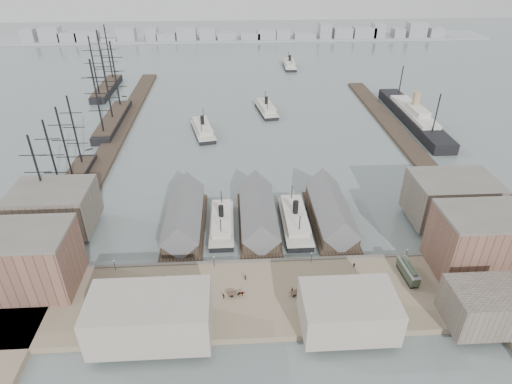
{
  "coord_description": "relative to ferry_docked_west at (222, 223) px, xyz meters",
  "views": [
    {
      "loc": [
        -8.12,
        -108.44,
        89.41
      ],
      "look_at": [
        0.0,
        30.0,
        6.0
      ],
      "focal_mm": 30.0,
      "sensor_mm": 36.0,
      "label": 1
    }
  ],
  "objects": [
    {
      "name": "seawall",
      "position": [
        13.0,
        -21.04,
        -1.17
      ],
      "size": [
        180.0,
        1.2,
        2.3
      ],
      "primitive_type": "cube",
      "color": "#59544C",
      "rests_on": "ground"
    },
    {
      "name": "street_bldg_center",
      "position": [
        33.0,
        -47.84,
        4.68
      ],
      "size": [
        24.0,
        16.0,
        10.0
      ],
      "primitive_type": "cube",
      "color": "gray",
      "rests_on": "quay"
    },
    {
      "name": "east_wharf",
      "position": [
        91.0,
        74.16,
        -1.52
      ],
      "size": [
        10.0,
        180.0,
        1.6
      ],
      "primitive_type": "cube",
      "color": "#2D231C",
      "rests_on": "ground"
    },
    {
      "name": "lamp_post_far_e",
      "position": [
        58.0,
        -22.84,
        2.39
      ],
      "size": [
        0.44,
        0.44,
        3.92
      ],
      "color": "black",
      "rests_on": "quay"
    },
    {
      "name": "horse_cart_left",
      "position": [
        -28.08,
        -33.11,
        0.51
      ],
      "size": [
        4.75,
        3.48,
        1.64
      ],
      "rotation": [
        0.0,
        0.0,
        1.07
      ],
      "color": "black",
      "rests_on": "quay"
    },
    {
      "name": "ferry_docked_west",
      "position": [
        0.0,
        0.0,
        0.0
      ],
      "size": [
        8.32,
        27.74,
        9.91
      ],
      "color": "black",
      "rests_on": "ground"
    },
    {
      "name": "pedestrian_2",
      "position": [
        -16.59,
        -28.05,
        0.49
      ],
      "size": [
        1.07,
        0.63,
        1.63
      ],
      "primitive_type": "imported",
      "rotation": [
        0.0,
        0.0,
        0.03
      ],
      "color": "black",
      "rests_on": "quay"
    },
    {
      "name": "warehouse_west_front",
      "position": [
        -57.0,
        -27.84,
        8.68
      ],
      "size": [
        32.0,
        18.0,
        18.0
      ],
      "primitive_type": "cube",
      "color": "brown",
      "rests_on": "west_land"
    },
    {
      "name": "ferry_open_mid",
      "position": [
        24.91,
        114.59,
        0.04
      ],
      "size": [
        12.69,
        29.16,
        10.07
      ],
      "rotation": [
        0.0,
        0.0,
        0.15
      ],
      "color": "black",
      "rests_on": "ground"
    },
    {
      "name": "sailing_ship_near",
      "position": [
        -61.85,
        28.02,
        0.16
      ],
      "size": [
        8.24,
        56.76,
        33.87
      ],
      "color": "black",
      "rests_on": "ground"
    },
    {
      "name": "street_bldg_west",
      "position": [
        -17.0,
        -47.84,
        5.68
      ],
      "size": [
        30.0,
        16.0,
        12.0
      ],
      "primitive_type": "cube",
      "color": "gray",
      "rests_on": "quay"
    },
    {
      "name": "sailing_ship_far",
      "position": [
        -77.91,
        160.31,
        0.5
      ],
      "size": [
        9.52,
        52.87,
        39.12
      ],
      "color": "black",
      "rests_on": "ground"
    },
    {
      "name": "ocean_steamer",
      "position": [
        105.0,
        94.7,
        1.37
      ],
      "size": [
        11.76,
        85.96,
        17.19
      ],
      "color": "black",
      "rests_on": "ground"
    },
    {
      "name": "lamp_post_far_w",
      "position": [
        -32.0,
        -22.84,
        2.39
      ],
      "size": [
        0.44,
        0.44,
        3.92
      ],
      "color": "black",
      "rests_on": "quay"
    },
    {
      "name": "pedestrian_3",
      "position": [
        0.94,
        -36.47,
        0.53
      ],
      "size": [
        0.93,
        1.05,
        1.71
      ],
      "primitive_type": "imported",
      "rotation": [
        0.0,
        0.0,
        5.35
      ],
      "color": "black",
      "rests_on": "quay"
    },
    {
      "name": "warehouse_west_back",
      "position": [
        -57.0,
        2.16,
        6.68
      ],
      "size": [
        26.0,
        20.0,
        14.0
      ],
      "primitive_type": "cube",
      "color": "#60564C",
      "rests_on": "west_land"
    },
    {
      "name": "pedestrian_6",
      "position": [
        40.7,
        -25.9,
        0.56
      ],
      "size": [
        1.06,
        1.09,
        1.77
      ],
      "primitive_type": "imported",
      "rotation": [
        0.0,
        0.0,
        5.4
      ],
      "color": "black",
      "rests_on": "quay"
    },
    {
      "name": "pedestrian_7",
      "position": [
        48.94,
        -40.29,
        0.53
      ],
      "size": [
        1.15,
        1.27,
        1.71
      ],
      "primitive_type": "imported",
      "rotation": [
        0.0,
        0.0,
        5.32
      ],
      "color": "black",
      "rests_on": "quay"
    },
    {
      "name": "pedestrian_1",
      "position": [
        -28.18,
        -35.22,
        0.59
      ],
      "size": [
        1.0,
        0.85,
        1.83
      ],
      "primitive_type": "imported",
      "rotation": [
        0.0,
        0.0,
        0.19
      ],
      "color": "black",
      "rests_on": "quay"
    },
    {
      "name": "horse_cart_center",
      "position": [
        5.08,
        -35.88,
        0.52
      ],
      "size": [
        5.0,
        1.82,
        1.67
      ],
      "rotation": [
        0.0,
        0.0,
        1.7
      ],
      "color": "black",
      "rests_on": "quay"
    },
    {
      "name": "pedestrian_5",
      "position": [
        20.42,
        -35.32,
        0.53
      ],
      "size": [
        0.71,
        0.58,
        1.71
      ],
      "primitive_type": "imported",
      "rotation": [
        0.0,
        0.0,
        6.06
      ],
      "color": "black",
      "rests_on": "quay"
    },
    {
      "name": "tram",
      "position": [
        55.44,
        -30.94,
        1.67
      ],
      "size": [
        3.6,
        11.08,
        3.88
      ],
      "rotation": [
        0.0,
        0.0,
        0.07
      ],
      "color": "black",
      "rests_on": "quay"
    },
    {
      "name": "far_shore",
      "position": [
        10.93,
        318.3,
        1.58
      ],
      "size": [
        500.0,
        40.0,
        15.72
      ],
      "color": "gray",
      "rests_on": "ground"
    },
    {
      "name": "sailing_ship_mid",
      "position": [
        -60.43,
        100.81,
        0.56
      ],
      "size": [
        9.8,
        56.63,
        40.3
      ],
      "color": "black",
      "rests_on": "ground"
    },
    {
      "name": "ferry_open_far",
      "position": [
        51.02,
        212.77,
        0.06
      ],
      "size": [
        8.98,
        28.61,
        10.17
      ],
      "rotation": [
        0.0,
        0.0,
        -0.02
      ],
      "color": "black",
      "rests_on": "ground"
    },
    {
      "name": "ferry_open_near",
      "position": [
        -10.64,
        85.03,
        0.14
      ],
      "size": [
        14.96,
        30.67,
        10.52
      ],
      "rotation": [
        0.0,
        0.0,
        0.22
      ],
      "color": "black",
      "rests_on": "ground"
    },
    {
      "name": "pedestrian_9",
      "position": [
        70.19,
        -40.05,
        0.49
      ],
      "size": [
        0.81,
        0.94,
        1.63
      ],
      "primitive_type": "imported",
      "rotation": [
        0.0,
        0.0,
        2.02
      ],
      "color": "black",
      "rests_on": "quay"
    },
    {
      "name": "ground",
      "position": [
        13.0,
        -15.84,
        -2.32
      ],
      "size": [
        900.0,
        900.0,
        0.0
      ],
      "primitive_type": "plane",
      "color": "#576463",
      "rests_on": "ground"
    },
    {
      "name": "quay",
      "position": [
        13.0,
        -35.84,
        -1.32
      ],
      "size": [
        180.0,
        30.0,
        2.0
      ],
      "primitive_type": "cube",
      "color": "#786750",
      "rests_on": "ground"
    },
    {
      "name": "west_wharf",
      "position": [
        -55.0,
        84.16,
        -1.52
      ],
      "size": [
        10.0,
        220.0,
        1.6
      ],
      "primitive_type": "cube",
      "color": "#2D231C",
      "rests_on": "ground"
    },
    {
      "name": "ferry_shed_west",
      "position": [
        -13.0,
        1.04,
        2.32
      ],
      "size": [
        14.0,
        42.0,
        12.6
      ],
      "color": "#2D231C",
      "rests_on": "ground"
    },
    {
      "name": "ferry_shed_east",
      "position": [
        39.0,
        1.04,
        2.32
      ],
      "size": [
        14.0,
        42.0,
        12.6
      ],
      "color": "#2D231C",
      "rests_on": "ground"
    },
    {
      "name": "warehouse_east_back",
      "position": [
        81.0,
        -0.84,
        7.18
      ],
      "size": [
        28.0,
        20.0,
        15.0
      ],
      "primitive_type": "cube",
      "color": "#60564C",
      "rests_on": "east_land"
    },
    {
      "name": "street_bldg_east",
      "position": [
        68.0,
        -48.84,
        5.18
      ],
      "size": [
        18.0,
        14.0,
        11.0
      ],
      "primitive_type": "cube",
      "color": "#60564C",
      "rests_on": "quay"
    },
    {
      "name": "lamp_post_near_w",
      "position": [
        -2.0,
        -22.84,
        2.39
      ],
      "size": [
        0.44,
        0.44,
        3.92
      ],
      "color": "black",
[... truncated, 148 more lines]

